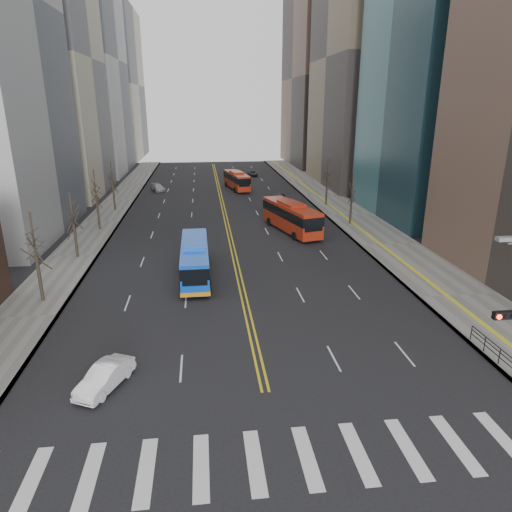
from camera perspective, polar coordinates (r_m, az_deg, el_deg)
The scene contains 15 objects.
ground at distance 22.26m, azimuth 3.15°, elevation -24.04°, with size 220.00×220.00×0.00m, color black.
sidewalk_right at distance 66.20m, azimuth 11.57°, elevation 5.07°, with size 7.00×130.00×0.15m, color slate.
sidewalk_left at distance 64.36m, azimuth -18.67°, elevation 4.08°, with size 5.00×130.00×0.15m, color slate.
crosswalk at distance 22.26m, azimuth 3.15°, elevation -24.03°, with size 26.70×4.00×0.01m.
centerline at distance 72.76m, azimuth -4.23°, elevation 6.54°, with size 0.55×100.00×0.01m.
office_towers at distance 85.15m, azimuth -5.03°, elevation 24.44°, with size 83.00×134.00×58.00m.
pedestrian_railing at distance 31.50m, azimuth 28.18°, elevation -10.73°, with size 0.06×6.06×1.02m.
street_trees at distance 51.85m, azimuth -11.27°, elevation 6.85°, with size 35.20×47.20×7.60m.
blue_bus at distance 41.69m, azimuth -7.66°, elevation -0.27°, with size 2.72×11.31×3.30m.
red_bus_near at distance 56.28m, azimuth 4.42°, elevation 5.10°, with size 5.58×11.92×3.67m.
red_bus_far at distance 84.92m, azimuth -2.44°, elevation 9.56°, with size 4.30×10.65×3.31m.
car_white at distance 27.42m, azimuth -18.38°, elevation -14.16°, with size 1.42×4.06×1.34m, color white.
car_dark_mid at distance 73.61m, azimuth 3.05°, elevation 7.26°, with size 1.68×4.17×1.42m, color black.
car_silver at distance 85.14m, azimuth -12.13°, elevation 8.34°, with size 1.69×4.15×1.21m, color #9C9CA1.
car_dark_far at distance 101.24m, azimuth -0.43°, elevation 10.30°, with size 1.90×4.13×1.15m, color black.
Camera 1 is at (-3.03, -16.12, 15.05)m, focal length 32.00 mm.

